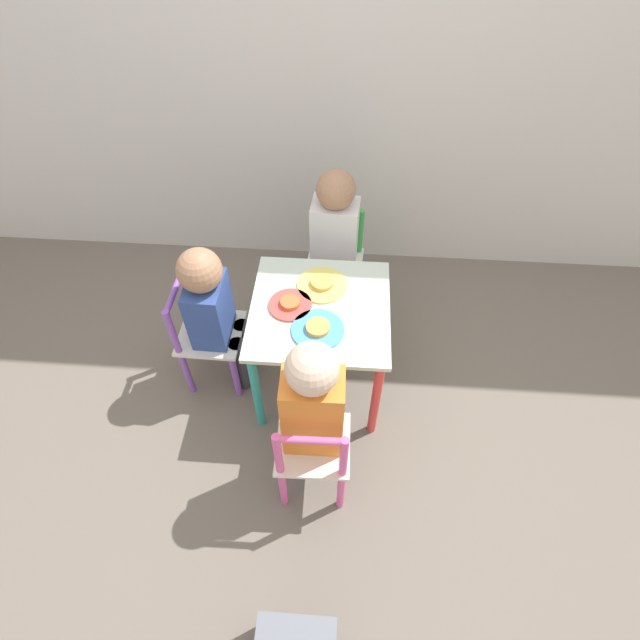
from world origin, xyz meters
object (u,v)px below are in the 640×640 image
(child_front, at_px, (313,406))
(chair_purple, at_px, (206,336))
(child_left, at_px, (213,308))
(plate_left, at_px, (290,304))
(plate_back, at_px, (322,284))
(chair_green, at_px, (335,265))
(plate_front, at_px, (318,329))
(kids_table, at_px, (320,322))
(child_back, at_px, (334,238))
(chair_pink, at_px, (313,452))

(child_front, bearing_deg, chair_purple, -42.41)
(child_left, height_order, plate_left, child_left)
(child_front, distance_m, plate_back, 0.54)
(plate_left, bearing_deg, chair_purple, 178.62)
(chair_green, xyz_separation_m, plate_front, (-0.04, -0.60, 0.24))
(child_left, xyz_separation_m, plate_back, (0.42, 0.11, 0.05))
(plate_left, bearing_deg, child_front, -73.97)
(child_front, height_order, plate_left, child_front)
(kids_table, relative_size, chair_green, 0.99)
(chair_purple, relative_size, child_left, 0.72)
(child_back, distance_m, plate_back, 0.31)
(chair_purple, distance_m, child_front, 0.69)
(chair_pink, bearing_deg, plate_left, -76.76)
(child_front, bearing_deg, kids_table, -90.00)
(kids_table, relative_size, chair_purple, 0.99)
(chair_pink, xyz_separation_m, plate_left, (-0.12, 0.48, 0.24))
(chair_green, distance_m, plate_left, 0.56)
(chair_green, relative_size, child_back, 0.67)
(chair_green, bearing_deg, plate_front, -89.16)
(kids_table, height_order, chair_pink, chair_pink)
(child_back, xyz_separation_m, plate_back, (-0.03, -0.31, 0.02))
(plate_left, bearing_deg, plate_back, 45.00)
(plate_front, bearing_deg, child_back, 86.56)
(plate_left, height_order, plate_front, same)
(child_front, height_order, plate_back, child_front)
(plate_back, bearing_deg, plate_left, -135.00)
(chair_green, xyz_separation_m, plate_back, (-0.04, -0.37, 0.24))
(chair_pink, distance_m, child_left, 0.68)
(chair_purple, xyz_separation_m, chair_green, (0.52, 0.47, 0.00))
(kids_table, relative_size, child_front, 0.66)
(plate_back, bearing_deg, chair_purple, -167.70)
(chair_purple, xyz_separation_m, child_front, (0.49, -0.43, 0.22))
(chair_green, bearing_deg, chair_pink, -87.31)
(chair_purple, bearing_deg, plate_front, -103.24)
(child_back, bearing_deg, child_left, -133.24)
(chair_purple, distance_m, plate_front, 0.55)
(kids_table, distance_m, child_left, 0.42)
(chair_pink, relative_size, child_back, 0.67)
(child_back, relative_size, plate_left, 4.85)
(child_back, distance_m, child_front, 0.85)
(kids_table, distance_m, child_back, 0.43)
(plate_left, distance_m, plate_front, 0.16)
(kids_table, distance_m, plate_front, 0.15)
(kids_table, distance_m, child_front, 0.43)
(child_left, bearing_deg, plate_back, -74.79)
(child_back, relative_size, plate_back, 4.08)
(child_left, height_order, plate_front, child_left)
(chair_purple, distance_m, chair_pink, 0.70)
(chair_pink, bearing_deg, child_left, -49.77)
(child_left, bearing_deg, chair_purple, 90.00)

